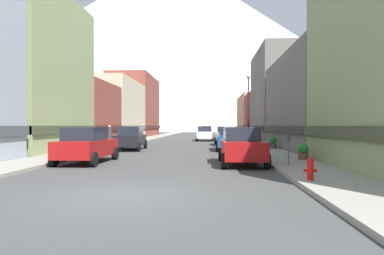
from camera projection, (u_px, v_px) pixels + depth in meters
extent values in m
plane|color=#404040|center=(122.00, 196.00, 8.85)|extent=(400.00, 400.00, 0.00)
cube|color=gray|center=(145.00, 139.00, 44.14)|extent=(2.50, 100.00, 0.15)
cube|color=gray|center=(241.00, 139.00, 43.44)|extent=(2.50, 100.00, 0.15)
cube|color=#8C9966|center=(7.00, 74.00, 23.73)|extent=(8.95, 9.94, 10.97)
cube|color=#3F442D|center=(7.00, 129.00, 23.75)|extent=(9.25, 9.94, 0.50)
cube|color=brown|center=(78.00, 114.00, 33.16)|extent=(6.41, 8.48, 6.03)
cube|color=#3B1B16|center=(78.00, 128.00, 33.17)|extent=(6.71, 8.48, 0.50)
cube|color=beige|center=(105.00, 110.00, 44.37)|extent=(8.24, 13.00, 7.74)
cube|color=#595444|center=(105.00, 127.00, 44.39)|extent=(8.54, 13.00, 0.50)
cube|color=brown|center=(135.00, 106.00, 57.78)|extent=(6.43, 13.84, 10.23)
cube|color=#3B1B16|center=(135.00, 127.00, 57.80)|extent=(6.73, 13.84, 0.50)
cube|color=#66605B|center=(344.00, 103.00, 24.82)|extent=(9.19, 13.53, 7.00)
cube|color=#2D2B29|center=(343.00, 129.00, 24.83)|extent=(9.49, 13.53, 0.50)
cube|color=#66605B|center=(297.00, 97.00, 37.79)|extent=(8.89, 11.55, 10.21)
cube|color=#2D2B29|center=(297.00, 128.00, 37.81)|extent=(9.19, 11.55, 0.50)
cube|color=brown|center=(279.00, 116.00, 48.00)|extent=(9.04, 8.55, 6.37)
cube|color=#3B1B16|center=(279.00, 127.00, 48.00)|extent=(9.34, 8.55, 0.50)
cube|color=tan|center=(259.00, 116.00, 59.71)|extent=(6.70, 13.97, 7.13)
cube|color=brown|center=(259.00, 127.00, 59.72)|extent=(7.00, 13.97, 0.50)
cube|color=#9E1111|center=(87.00, 148.00, 16.79)|extent=(1.88, 4.42, 0.80)
cube|color=#1E232D|center=(85.00, 134.00, 16.54)|extent=(1.62, 2.21, 0.64)
cylinder|color=black|center=(82.00, 153.00, 18.50)|extent=(0.23, 0.68, 0.68)
cylinder|color=black|center=(115.00, 153.00, 18.38)|extent=(0.23, 0.68, 0.68)
cylinder|color=black|center=(54.00, 159.00, 15.20)|extent=(0.23, 0.68, 0.68)
cylinder|color=black|center=(94.00, 160.00, 15.09)|extent=(0.23, 0.68, 0.68)
cube|color=black|center=(130.00, 140.00, 25.68)|extent=(2.05, 4.48, 0.80)
cube|color=#1E232D|center=(131.00, 131.00, 25.92)|extent=(1.70, 2.27, 0.64)
cylinder|color=black|center=(139.00, 147.00, 24.02)|extent=(0.25, 0.69, 0.68)
cylinder|color=black|center=(113.00, 147.00, 24.04)|extent=(0.25, 0.69, 0.68)
cylinder|color=black|center=(145.00, 144.00, 27.32)|extent=(0.25, 0.69, 0.68)
cylinder|color=black|center=(123.00, 144.00, 27.34)|extent=(0.25, 0.69, 0.68)
cube|color=#9E1111|center=(242.00, 149.00, 16.05)|extent=(1.90, 4.42, 0.80)
cube|color=#1E232D|center=(241.00, 134.00, 16.30)|extent=(1.63, 2.22, 0.64)
cylinder|color=black|center=(267.00, 161.00, 14.37)|extent=(0.23, 0.68, 0.68)
cylinder|color=black|center=(224.00, 161.00, 14.45)|extent=(0.23, 0.68, 0.68)
cylinder|color=black|center=(256.00, 155.00, 17.67)|extent=(0.23, 0.68, 0.68)
cylinder|color=black|center=(221.00, 154.00, 17.74)|extent=(0.23, 0.68, 0.68)
cube|color=#19478C|center=(230.00, 141.00, 25.15)|extent=(2.01, 4.47, 0.80)
cube|color=#1E232D|center=(230.00, 131.00, 25.40)|extent=(1.68, 2.26, 0.64)
cylinder|color=black|center=(244.00, 147.00, 23.42)|extent=(0.25, 0.69, 0.68)
cylinder|color=black|center=(218.00, 147.00, 23.60)|extent=(0.25, 0.69, 0.68)
cylinder|color=black|center=(242.00, 145.00, 26.71)|extent=(0.25, 0.69, 0.68)
cylinder|color=black|center=(218.00, 145.00, 26.88)|extent=(0.25, 0.69, 0.68)
cube|color=silver|center=(226.00, 137.00, 31.78)|extent=(2.05, 4.48, 0.80)
cube|color=#1E232D|center=(227.00, 130.00, 31.53)|extent=(1.70, 2.27, 0.64)
cylinder|color=black|center=(216.00, 141.00, 33.44)|extent=(0.25, 0.69, 0.68)
cylinder|color=black|center=(234.00, 141.00, 33.43)|extent=(0.25, 0.69, 0.68)
cylinder|color=black|center=(218.00, 142.00, 30.14)|extent=(0.25, 0.69, 0.68)
cylinder|color=black|center=(238.00, 143.00, 30.13)|extent=(0.25, 0.69, 0.68)
cube|color=silver|center=(205.00, 135.00, 41.08)|extent=(1.84, 4.40, 0.80)
cube|color=#1E232D|center=(205.00, 129.00, 40.83)|extent=(1.60, 2.20, 0.64)
cylinder|color=black|center=(198.00, 137.00, 42.79)|extent=(0.22, 0.68, 0.68)
cylinder|color=black|center=(212.00, 137.00, 42.68)|extent=(0.22, 0.68, 0.68)
cylinder|color=black|center=(197.00, 138.00, 39.49)|extent=(0.22, 0.68, 0.68)
cylinder|color=black|center=(212.00, 139.00, 39.39)|extent=(0.22, 0.68, 0.68)
cube|color=slate|center=(207.00, 132.00, 62.50)|extent=(1.84, 4.40, 0.80)
cube|color=#1E232D|center=(207.00, 128.00, 62.25)|extent=(1.60, 2.20, 0.64)
cylinder|color=black|center=(202.00, 133.00, 64.20)|extent=(0.22, 0.68, 0.68)
cylinder|color=black|center=(212.00, 133.00, 64.10)|extent=(0.22, 0.68, 0.68)
cylinder|color=black|center=(202.00, 134.00, 60.91)|extent=(0.22, 0.68, 0.68)
cylinder|color=black|center=(212.00, 134.00, 60.81)|extent=(0.22, 0.68, 0.68)
cylinder|color=red|center=(310.00, 171.00, 10.55)|extent=(0.20, 0.20, 0.55)
sphere|color=red|center=(310.00, 161.00, 10.55)|extent=(0.22, 0.22, 0.22)
cylinder|color=red|center=(305.00, 171.00, 10.56)|extent=(0.10, 0.09, 0.09)
cylinder|color=red|center=(315.00, 171.00, 10.54)|extent=(0.10, 0.09, 0.09)
cylinder|color=#595960|center=(289.00, 153.00, 14.80)|extent=(0.06, 0.06, 1.05)
cube|color=#33383F|center=(289.00, 137.00, 14.79)|extent=(0.14, 0.10, 0.28)
cylinder|color=#4C4C51|center=(273.00, 146.00, 25.27)|extent=(0.51, 0.51, 0.38)
sphere|color=#267F31|center=(273.00, 140.00, 25.26)|extent=(0.54, 0.54, 0.54)
cylinder|color=brown|center=(303.00, 156.00, 17.00)|extent=(0.51, 0.51, 0.32)
sphere|color=#28892D|center=(303.00, 149.00, 17.00)|extent=(0.51, 0.51, 0.51)
cylinder|color=#4C4C51|center=(75.00, 147.00, 23.23)|extent=(0.46, 0.46, 0.44)
sphere|color=#296E29|center=(75.00, 140.00, 23.23)|extent=(0.63, 0.63, 0.63)
cylinder|color=#333338|center=(110.00, 137.00, 28.64)|extent=(0.36, 0.36, 1.51)
sphere|color=tan|center=(110.00, 126.00, 28.63)|extent=(0.24, 0.24, 0.24)
cylinder|color=navy|center=(251.00, 136.00, 32.79)|extent=(0.36, 0.36, 1.39)
sphere|color=tan|center=(251.00, 128.00, 32.78)|extent=(0.22, 0.22, 0.22)
cylinder|color=brown|center=(126.00, 136.00, 34.16)|extent=(0.36, 0.36, 1.39)
sphere|color=tan|center=(126.00, 128.00, 34.16)|extent=(0.22, 0.22, 0.22)
cylinder|color=black|center=(248.00, 113.00, 27.18)|extent=(0.12, 0.12, 5.50)
sphere|color=white|center=(248.00, 76.00, 27.16)|extent=(0.36, 0.36, 0.36)
cone|color=silver|center=(172.00, 43.00, 269.63)|extent=(350.39, 350.39, 135.84)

